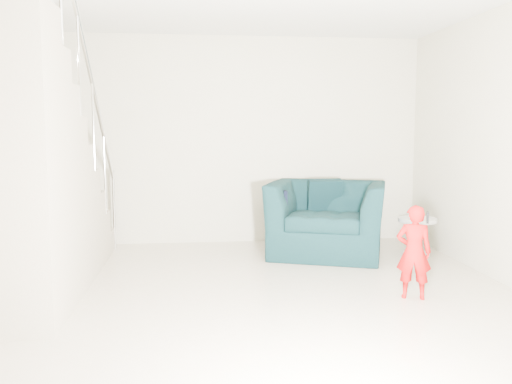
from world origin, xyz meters
TOP-DOWN VIEW (x-y plane):
  - floor at (0.00, 0.00)m, footprint 5.50×5.50m
  - back_wall at (0.00, 2.75)m, footprint 5.00×0.00m
  - front_wall at (0.00, -2.75)m, footprint 5.00×0.00m
  - armchair at (1.08, 1.90)m, footprint 1.66×1.56m
  - toddler at (1.44, 0.14)m, footprint 0.35×0.29m
  - side_table at (2.14, 1.72)m, footprint 0.45×0.45m
  - staircase at (-2.00, 0.55)m, footprint 1.02×3.03m
  - cushion at (1.13, 2.23)m, footprint 0.42×0.20m
  - throw at (0.55, 1.91)m, footprint 0.04×0.44m
  - phone at (1.54, 0.11)m, footprint 0.04×0.05m

SIDE VIEW (x-z plane):
  - floor at x=0.00m, z-range 0.00..0.00m
  - side_table at x=2.14m, z-range 0.08..0.53m
  - toddler at x=1.44m, z-range 0.00..0.84m
  - armchair at x=1.08m, z-range 0.00..0.87m
  - throw at x=0.55m, z-range 0.30..0.79m
  - cushion at x=1.13m, z-range 0.47..0.89m
  - phone at x=1.54m, z-range 0.68..0.78m
  - staircase at x=-2.00m, z-range -0.86..2.76m
  - back_wall at x=0.00m, z-range -1.15..3.85m
  - front_wall at x=0.00m, z-range -1.15..3.85m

